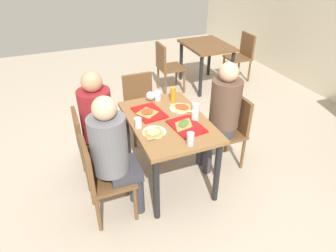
# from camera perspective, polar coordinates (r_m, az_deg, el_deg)

# --- Properties ---
(ground_plane) EXTENTS (10.00, 10.00, 0.02)m
(ground_plane) POSITION_cam_1_polar(r_m,az_deg,el_deg) (3.47, 0.00, -9.52)
(ground_plane) COLOR #B7A893
(main_table) EXTENTS (1.10, 0.74, 0.74)m
(main_table) POSITION_cam_1_polar(r_m,az_deg,el_deg) (3.08, 0.00, -0.52)
(main_table) COLOR olive
(main_table) RESTS_ON ground_plane
(chair_near_left) EXTENTS (0.40, 0.40, 0.83)m
(chair_near_left) POSITION_cam_1_polar(r_m,az_deg,el_deg) (3.24, -14.37, -3.01)
(chair_near_left) COLOR brown
(chair_near_left) RESTS_ON ground_plane
(chair_near_right) EXTENTS (0.40, 0.40, 0.83)m
(chair_near_right) POSITION_cam_1_polar(r_m,az_deg,el_deg) (2.80, -12.45, -9.05)
(chair_near_right) COLOR brown
(chair_near_right) RESTS_ON ground_plane
(chair_far_side) EXTENTS (0.40, 0.40, 0.83)m
(chair_far_side) POSITION_cam_1_polar(r_m,az_deg,el_deg) (3.47, 11.64, -0.09)
(chair_far_side) COLOR brown
(chair_far_side) RESTS_ON ground_plane
(chair_left_end) EXTENTS (0.40, 0.40, 0.83)m
(chair_left_end) POSITION_cam_1_polar(r_m,az_deg,el_deg) (3.92, -5.15, 4.44)
(chair_left_end) COLOR brown
(chair_left_end) RESTS_ON ground_plane
(person_in_red) EXTENTS (0.32, 0.42, 1.24)m
(person_in_red) POSITION_cam_1_polar(r_m,az_deg,el_deg) (3.13, -12.46, 1.22)
(person_in_red) COLOR #383842
(person_in_red) RESTS_ON ground_plane
(person_in_brown_jacket) EXTENTS (0.32, 0.42, 1.24)m
(person_in_brown_jacket) POSITION_cam_1_polar(r_m,az_deg,el_deg) (2.67, -10.12, -4.39)
(person_in_brown_jacket) COLOR #383842
(person_in_brown_jacket) RESTS_ON ground_plane
(person_far_side) EXTENTS (0.32, 0.42, 1.24)m
(person_far_side) POSITION_cam_1_polar(r_m,az_deg,el_deg) (3.28, 10.03, 3.07)
(person_far_side) COLOR #383842
(person_far_side) RESTS_ON ground_plane
(tray_red_near) EXTENTS (0.39, 0.31, 0.02)m
(tray_red_near) POSITION_cam_1_polar(r_m,az_deg,el_deg) (3.14, -3.53, 2.53)
(tray_red_near) COLOR #B21414
(tray_red_near) RESTS_ON main_table
(tray_red_far) EXTENTS (0.39, 0.30, 0.02)m
(tray_red_far) POSITION_cam_1_polar(r_m,az_deg,el_deg) (2.91, 3.46, -0.06)
(tray_red_far) COLOR #B21414
(tray_red_far) RESTS_ON main_table
(paper_plate_center) EXTENTS (0.22, 0.22, 0.01)m
(paper_plate_center) POSITION_cam_1_polar(r_m,az_deg,el_deg) (3.23, 2.26, 3.34)
(paper_plate_center) COLOR white
(paper_plate_center) RESTS_ON main_table
(paper_plate_near_edge) EXTENTS (0.22, 0.22, 0.01)m
(paper_plate_near_edge) POSITION_cam_1_polar(r_m,az_deg,el_deg) (2.83, -2.58, -1.12)
(paper_plate_near_edge) COLOR white
(paper_plate_near_edge) RESTS_ON main_table
(pizza_slice_a) EXTENTS (0.21, 0.21, 0.02)m
(pizza_slice_a) POSITION_cam_1_polar(r_m,az_deg,el_deg) (3.12, -3.89, 2.64)
(pizza_slice_a) COLOR #C68C47
(pizza_slice_a) RESTS_ON tray_red_near
(pizza_slice_b) EXTENTS (0.24, 0.24, 0.02)m
(pizza_slice_b) POSITION_cam_1_polar(r_m,az_deg,el_deg) (2.91, 2.94, 0.41)
(pizza_slice_b) COLOR #C68C47
(pizza_slice_b) RESTS_ON tray_red_far
(pizza_slice_c) EXTENTS (0.28, 0.27, 0.02)m
(pizza_slice_c) POSITION_cam_1_polar(r_m,az_deg,el_deg) (3.22, 2.63, 3.54)
(pizza_slice_c) COLOR #DBAD60
(pizza_slice_c) RESTS_ON paper_plate_center
(pizza_slice_d) EXTENTS (0.24, 0.24, 0.02)m
(pizza_slice_d) POSITION_cam_1_polar(r_m,az_deg,el_deg) (2.80, -2.68, -1.21)
(pizza_slice_d) COLOR #C68C47
(pizza_slice_d) RESTS_ON paper_plate_near_edge
(plastic_cup_a) EXTENTS (0.07, 0.07, 0.10)m
(plastic_cup_a) POSITION_cam_1_polar(r_m,az_deg,el_deg) (3.14, 5.17, 3.31)
(plastic_cup_a) COLOR white
(plastic_cup_a) RESTS_ON main_table
(plastic_cup_b) EXTENTS (0.07, 0.07, 0.10)m
(plastic_cup_b) POSITION_cam_1_polar(r_m,az_deg,el_deg) (2.89, -5.60, 0.58)
(plastic_cup_b) COLOR white
(plastic_cup_b) RESTS_ON main_table
(plastic_cup_c) EXTENTS (0.07, 0.07, 0.10)m
(plastic_cup_c) POSITION_cam_1_polar(r_m,az_deg,el_deg) (3.38, -1.94, 5.65)
(plastic_cup_c) COLOR white
(plastic_cup_c) RESTS_ON main_table
(plastic_cup_d) EXTENTS (0.07, 0.07, 0.10)m
(plastic_cup_d) POSITION_cam_1_polar(r_m,az_deg,el_deg) (3.00, 5.07, 1.89)
(plastic_cup_d) COLOR white
(plastic_cup_d) RESTS_ON main_table
(soda_can) EXTENTS (0.07, 0.07, 0.12)m
(soda_can) POSITION_cam_1_polar(r_m,az_deg,el_deg) (2.64, 4.20, -2.43)
(soda_can) COLOR #B7BCC6
(soda_can) RESTS_ON main_table
(condiment_bottle) EXTENTS (0.06, 0.06, 0.16)m
(condiment_bottle) POSITION_cam_1_polar(r_m,az_deg,el_deg) (3.35, 0.94, 5.95)
(condiment_bottle) COLOR orange
(condiment_bottle) RESTS_ON main_table
(foil_bundle) EXTENTS (0.10, 0.10, 0.10)m
(foil_bundle) POSITION_cam_1_polar(r_m,az_deg,el_deg) (3.38, -3.29, 5.63)
(foil_bundle) COLOR silver
(foil_bundle) RESTS_ON main_table
(handbag) EXTENTS (0.32, 0.17, 0.28)m
(handbag) POSITION_cam_1_polar(r_m,az_deg,el_deg) (3.72, -14.82, -4.51)
(handbag) COLOR #592D38
(handbag) RESTS_ON ground_plane
(background_table) EXTENTS (0.90, 0.70, 0.74)m
(background_table) POSITION_cam_1_polar(r_m,az_deg,el_deg) (5.39, 7.17, 13.64)
(background_table) COLOR brown
(background_table) RESTS_ON ground_plane
(background_chair_near) EXTENTS (0.40, 0.40, 0.83)m
(background_chair_near) POSITION_cam_1_polar(r_m,az_deg,el_deg) (5.14, -0.30, 11.39)
(background_chair_near) COLOR brown
(background_chair_near) RESTS_ON ground_plane
(background_chair_far) EXTENTS (0.40, 0.40, 0.83)m
(background_chair_far) POSITION_cam_1_polar(r_m,az_deg,el_deg) (5.81, 13.63, 12.99)
(background_chair_far) COLOR brown
(background_chair_far) RESTS_ON ground_plane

